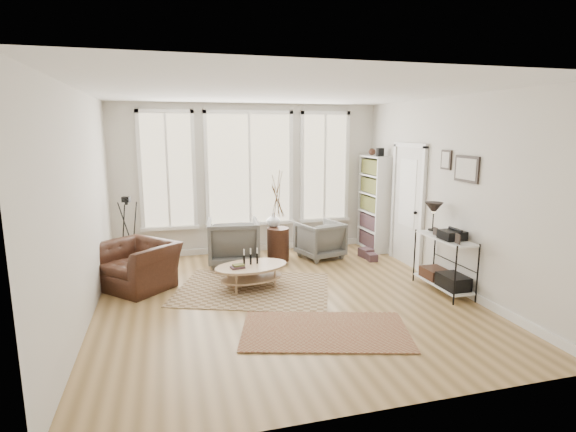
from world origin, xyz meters
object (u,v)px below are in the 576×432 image
object	(u,v)px
armchair_right	(320,240)
bookcase	(374,203)
side_table	(278,217)
coffee_table	(251,270)
armchair_left	(233,242)
low_shelf	(444,258)
accent_chair	(137,265)

from	to	relation	value
armchair_right	bookcase	bearing A→B (deg)	177.99
armchair_right	side_table	bearing A→B (deg)	-17.94
coffee_table	armchair_left	distance (m)	1.35
bookcase	side_table	xyz separation A→B (m)	(-2.06, -0.28, -0.13)
armchair_left	side_table	world-z (taller)	side_table
coffee_table	side_table	world-z (taller)	side_table
low_shelf	accent_chair	xyz separation A→B (m)	(-4.46, 1.38, -0.16)
armchair_right	side_table	distance (m)	0.94
low_shelf	accent_chair	distance (m)	4.67
bookcase	armchair_right	xyz separation A→B (m)	(-1.25, -0.31, -0.61)
armchair_left	armchair_right	bearing A→B (deg)	-173.86
low_shelf	side_table	xyz separation A→B (m)	(-2.00, 2.24, 0.32)
coffee_table	armchair_right	bearing A→B (deg)	40.03
armchair_right	accent_chair	world-z (taller)	accent_chair
armchair_left	low_shelf	bearing A→B (deg)	148.45
low_shelf	armchair_left	distance (m)	3.61
coffee_table	armchair_right	world-z (taller)	armchair_right
bookcase	side_table	size ratio (longest dim) A/B	1.20
low_shelf	coffee_table	world-z (taller)	low_shelf
low_shelf	coffee_table	bearing A→B (deg)	162.26
bookcase	low_shelf	world-z (taller)	bookcase
side_table	accent_chair	bearing A→B (deg)	-160.67
armchair_left	armchair_right	world-z (taller)	armchair_left
armchair_right	accent_chair	size ratio (longest dim) A/B	0.71
side_table	coffee_table	bearing A→B (deg)	-119.46
accent_chair	bookcase	bearing A→B (deg)	60.51
coffee_table	armchair_left	xyz separation A→B (m)	(-0.07, 1.34, 0.13)
armchair_left	armchair_right	xyz separation A→B (m)	(1.65, -0.01, -0.07)
bookcase	low_shelf	distance (m)	2.56
low_shelf	side_table	world-z (taller)	side_table
low_shelf	bookcase	bearing A→B (deg)	88.72
armchair_right	accent_chair	distance (m)	3.37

